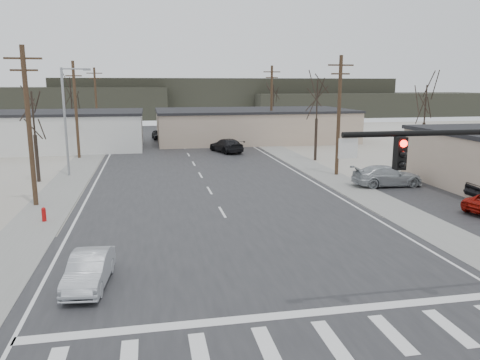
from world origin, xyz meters
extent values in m
plane|color=silver|center=(0.00, 0.00, 0.00)|extent=(140.00, 140.00, 0.00)
cube|color=#262528|center=(0.00, 15.00, 0.02)|extent=(18.00, 110.00, 0.05)
cube|color=#262528|center=(0.00, 0.00, 0.02)|extent=(90.00, 10.00, 0.04)
cube|color=gray|center=(-10.60, 20.00, 0.03)|extent=(3.00, 90.00, 0.06)
cube|color=gray|center=(10.60, 20.00, 0.03)|extent=(3.00, 90.00, 0.06)
cylinder|color=black|center=(5.60, -6.20, 6.20)|extent=(8.40, 0.18, 0.18)
cube|color=black|center=(3.30, -6.20, 5.60)|extent=(0.32, 0.30, 1.00)
sphere|color=#FF0C05|center=(3.30, -6.37, 5.92)|extent=(0.22, 0.22, 0.22)
cube|color=silver|center=(1.60, -6.20, 5.80)|extent=(0.60, 0.04, 0.60)
cylinder|color=#A50C0C|center=(-10.20, 8.00, 0.35)|extent=(0.24, 0.24, 0.70)
sphere|color=#A50C0C|center=(-10.20, 8.00, 0.75)|extent=(0.24, 0.24, 0.24)
cube|color=silver|center=(-16.00, 40.00, 2.10)|extent=(22.00, 12.00, 4.20)
cube|color=black|center=(-16.00, 40.00, 4.35)|extent=(22.30, 12.30, 0.30)
cube|color=tan|center=(10.00, 44.00, 2.00)|extent=(26.00, 14.00, 4.00)
cube|color=black|center=(10.00, 44.00, 4.15)|extent=(26.30, 14.30, 0.30)
cylinder|color=#43321F|center=(-11.50, 12.00, 5.00)|extent=(0.30, 0.30, 10.00)
cube|color=#43321F|center=(-11.50, 12.00, 9.20)|extent=(2.20, 0.12, 0.12)
cube|color=#43321F|center=(-11.50, 12.00, 8.50)|extent=(1.60, 0.12, 0.12)
cylinder|color=#43321F|center=(-11.50, 32.00, 5.00)|extent=(0.30, 0.30, 10.00)
cube|color=#43321F|center=(-11.50, 32.00, 9.20)|extent=(2.20, 0.12, 0.12)
cube|color=#43321F|center=(-11.50, 32.00, 8.50)|extent=(1.60, 0.12, 0.12)
cylinder|color=#43321F|center=(-11.50, 52.00, 5.00)|extent=(0.30, 0.30, 10.00)
cube|color=#43321F|center=(-11.50, 52.00, 9.20)|extent=(2.20, 0.12, 0.12)
cube|color=#43321F|center=(-11.50, 52.00, 8.50)|extent=(1.60, 0.12, 0.12)
cylinder|color=#43321F|center=(11.50, 18.00, 5.00)|extent=(0.30, 0.30, 10.00)
cube|color=#43321F|center=(11.50, 18.00, 9.20)|extent=(2.20, 0.12, 0.12)
cube|color=#43321F|center=(11.50, 18.00, 8.50)|extent=(1.60, 0.12, 0.12)
cylinder|color=#43321F|center=(11.50, 40.00, 5.00)|extent=(0.30, 0.30, 10.00)
cube|color=#43321F|center=(11.50, 40.00, 9.20)|extent=(2.20, 0.12, 0.12)
cube|color=#43321F|center=(11.50, 40.00, 8.50)|extent=(1.60, 0.12, 0.12)
cylinder|color=gray|center=(-11.00, 22.00, 4.50)|extent=(0.20, 0.20, 9.00)
cylinder|color=gray|center=(-10.00, 22.00, 8.90)|extent=(2.00, 0.12, 0.12)
cube|color=gray|center=(-9.00, 22.00, 8.85)|extent=(0.60, 0.25, 0.18)
cylinder|color=#2E231C|center=(-13.00, 20.00, 1.88)|extent=(0.28, 0.28, 3.75)
cylinder|color=#2E231C|center=(-13.00, 20.00, 5.25)|extent=(0.14, 0.14, 3.75)
cylinder|color=#2E231C|center=(12.50, 26.00, 2.12)|extent=(0.28, 0.28, 4.25)
cylinder|color=#2E231C|center=(12.50, 26.00, 5.95)|extent=(0.14, 0.14, 4.25)
cylinder|color=#2E231C|center=(-14.00, 46.00, 2.25)|extent=(0.28, 0.28, 4.50)
cylinder|color=#2E231C|center=(-14.00, 46.00, 6.30)|extent=(0.14, 0.14, 4.50)
cylinder|color=#2E231C|center=(15.00, 52.00, 2.00)|extent=(0.28, 0.28, 4.00)
cylinder|color=#2E231C|center=(15.00, 52.00, 5.60)|extent=(0.14, 0.14, 4.00)
cylinder|color=#2E231C|center=(22.00, 22.00, 2.00)|extent=(0.28, 0.28, 4.00)
cylinder|color=#2E231C|center=(22.00, 22.00, 5.60)|extent=(0.14, 0.14, 4.00)
cube|color=#333026|center=(-35.00, 92.00, 3.50)|extent=(70.00, 18.00, 7.00)
cube|color=#333026|center=(15.00, 96.00, 4.50)|extent=(80.00, 18.00, 9.00)
cube|color=#333026|center=(50.00, 90.00, 2.75)|extent=(60.00, 18.00, 5.50)
imported|color=#A2A6AC|center=(-6.65, -1.47, 0.69)|extent=(1.74, 4.01, 1.28)
imported|color=black|center=(4.43, 33.11, 0.82)|extent=(3.74, 5.77, 1.56)
imported|color=black|center=(-2.93, 47.95, 0.69)|extent=(1.88, 3.90, 1.28)
imported|color=#91969A|center=(13.51, 13.00, 0.81)|extent=(5.40, 2.38, 1.54)
camera|label=1|loc=(-4.20, -19.12, 7.67)|focal=35.00mm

